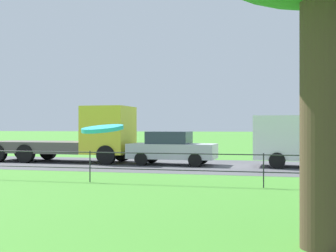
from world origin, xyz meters
TOP-DOWN VIEW (x-y plane):
  - street_strip at (0.00, 18.92)m, footprint 80.00×6.99m
  - park_fence at (0.00, 12.51)m, footprint 32.35×0.04m
  - frisbee at (4.50, 2.47)m, footprint 0.35×0.36m
  - flatbed_truck_center at (-3.57, 19.55)m, footprint 7.34×2.54m
  - car_silver_far_left at (1.16, 19.10)m, footprint 4.06×1.92m
  - panel_van_right at (7.42, 19.24)m, footprint 5.07×2.24m

SIDE VIEW (x-z plane):
  - street_strip at x=0.00m, z-range 0.00..0.01m
  - park_fence at x=0.00m, z-range 0.18..1.18m
  - car_silver_far_left at x=1.16m, z-range 0.01..1.55m
  - flatbed_truck_center at x=-3.57m, z-range -0.16..2.59m
  - panel_van_right at x=7.42m, z-range 0.15..2.39m
  - frisbee at x=4.50m, z-range 1.72..1.78m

